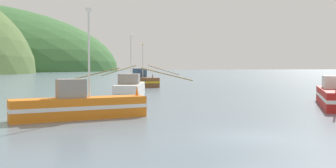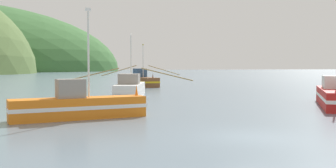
# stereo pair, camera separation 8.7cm
# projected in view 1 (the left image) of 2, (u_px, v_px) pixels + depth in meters

# --- Properties ---
(ground_plane) EXTENTS (600.00, 600.00, 0.00)m
(ground_plane) POSITION_uv_depth(u_px,v_px,m) (251.00, 137.00, 17.40)
(ground_plane) COLOR slate
(fishing_boat_white) EXTENTS (12.51, 9.42, 6.60)m
(fishing_boat_white) POSITION_uv_depth(u_px,v_px,m) (130.00, 89.00, 39.61)
(fishing_boat_white) COLOR white
(fishing_boat_white) RESTS_ON ground
(fishing_boat_orange) EXTENTS (8.31, 3.34, 6.71)m
(fishing_boat_orange) POSITION_uv_depth(u_px,v_px,m) (79.00, 106.00, 23.31)
(fishing_boat_orange) COLOR orange
(fishing_boat_orange) RESTS_ON ground
(fishing_boat_brown) EXTENTS (12.88, 8.43, 6.57)m
(fishing_boat_brown) POSITION_uv_depth(u_px,v_px,m) (142.00, 81.00, 60.03)
(fishing_boat_brown) COLOR brown
(fishing_boat_brown) RESTS_ON ground
(fishing_boat_red) EXTENTS (7.37, 10.13, 7.09)m
(fishing_boat_red) POSITION_uv_depth(u_px,v_px,m) (335.00, 96.00, 30.57)
(fishing_boat_red) COLOR red
(fishing_boat_red) RESTS_ON ground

